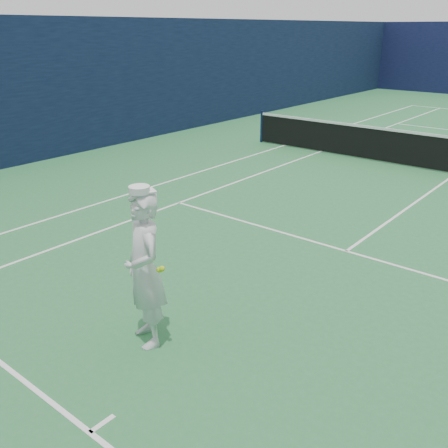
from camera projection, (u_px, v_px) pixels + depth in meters
The scene contains 1 object.
tennis_player at pixel (145, 270), 5.96m from camera, with size 0.85×0.77×2.04m.
Camera 1 is at (3.41, -13.97, 3.69)m, focal length 40.00 mm.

